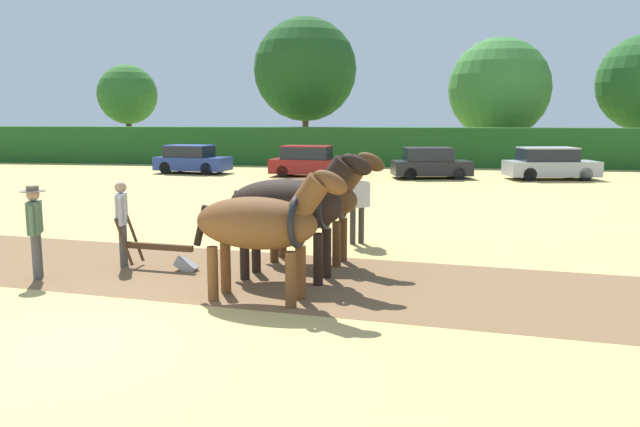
% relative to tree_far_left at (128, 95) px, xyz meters
% --- Properties ---
extents(ground_plane, '(240.00, 240.00, 0.00)m').
position_rel_tree_far_left_xyz_m(ground_plane, '(17.09, -37.72, -4.65)').
color(ground_plane, tan).
extents(plowed_furrow_strip, '(20.51, 6.70, 0.01)m').
position_rel_tree_far_left_xyz_m(plowed_furrow_strip, '(16.15, -33.45, -4.64)').
color(plowed_furrow_strip, brown).
rests_on(plowed_furrow_strip, ground).
extents(hedgerow, '(78.85, 1.96, 2.36)m').
position_rel_tree_far_left_xyz_m(hedgerow, '(17.09, -6.35, -3.46)').
color(hedgerow, '#1E511E').
rests_on(hedgerow, ground).
extents(tree_far_left, '(4.44, 4.44, 6.89)m').
position_rel_tree_far_left_xyz_m(tree_far_left, '(0.00, 0.00, 0.00)').
color(tree_far_left, '#423323').
rests_on(tree_far_left, ground).
extents(tree_left, '(7.30, 7.30, 9.97)m').
position_rel_tree_far_left_xyz_m(tree_left, '(13.70, -0.43, 1.67)').
color(tree_left, brown).
rests_on(tree_left, ground).
extents(tree_center_left, '(6.85, 6.85, 8.34)m').
position_rel_tree_far_left_xyz_m(tree_center_left, '(27.13, -0.51, 0.26)').
color(tree_center_left, '#423323').
rests_on(tree_center_left, ground).
extents(draft_horse_lead_left, '(2.74, 1.19, 2.28)m').
position_rel_tree_far_left_xyz_m(draft_horse_lead_left, '(19.05, -35.31, -3.35)').
color(draft_horse_lead_left, brown).
rests_on(draft_horse_lead_left, ground).
extents(draft_horse_lead_right, '(2.88, 1.32, 2.46)m').
position_rel_tree_far_left_xyz_m(draft_horse_lead_right, '(19.25, -33.88, -3.24)').
color(draft_horse_lead_right, black).
rests_on(draft_horse_lead_right, ground).
extents(draft_horse_trail_left, '(2.78, 1.21, 2.40)m').
position_rel_tree_far_left_xyz_m(draft_horse_trail_left, '(19.45, -32.45, -3.31)').
color(draft_horse_trail_left, '#513319').
rests_on(draft_horse_trail_left, ground).
extents(plow, '(1.73, 0.56, 1.13)m').
position_rel_tree_far_left_xyz_m(plow, '(16.60, -33.52, -4.32)').
color(plow, '#4C331E').
rests_on(plow, ground).
extents(farmer_at_plow, '(0.37, 0.65, 1.73)m').
position_rel_tree_far_left_xyz_m(farmer_at_plow, '(15.62, -33.30, -3.63)').
color(farmer_at_plow, '#4C4C4C').
rests_on(farmer_at_plow, ground).
extents(farmer_beside_team, '(0.60, 0.45, 1.80)m').
position_rel_tree_far_left_xyz_m(farmer_beside_team, '(20.17, -30.41, -3.57)').
color(farmer_beside_team, '#38332D').
rests_on(farmer_beside_team, ground).
extents(farmer_onlooker_left, '(0.44, 0.64, 1.76)m').
position_rel_tree_far_left_xyz_m(farmer_onlooker_left, '(14.49, -34.54, -3.61)').
color(farmer_onlooker_left, '#4C4C4C').
rests_on(farmer_onlooker_left, ground).
extents(parked_car_far_left, '(4.11, 2.30, 1.52)m').
position_rel_tree_far_left_xyz_m(parked_car_far_left, '(9.68, -13.00, -3.92)').
color(parked_car_far_left, navy).
rests_on(parked_car_far_left, ground).
extents(parked_car_left, '(4.15, 2.11, 1.57)m').
position_rel_tree_far_left_xyz_m(parked_car_left, '(16.23, -13.86, -3.90)').
color(parked_car_left, maroon).
rests_on(parked_car_left, ground).
extents(parked_car_center_left, '(4.06, 2.42, 1.52)m').
position_rel_tree_far_left_xyz_m(parked_car_center_left, '(22.29, -13.87, -3.92)').
color(parked_car_center_left, black).
rests_on(parked_car_center_left, ground).
extents(parked_car_center, '(4.55, 2.54, 1.56)m').
position_rel_tree_far_left_xyz_m(parked_car_center, '(28.01, -13.60, -3.90)').
color(parked_car_center, '#A8A8B2').
rests_on(parked_car_center, ground).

